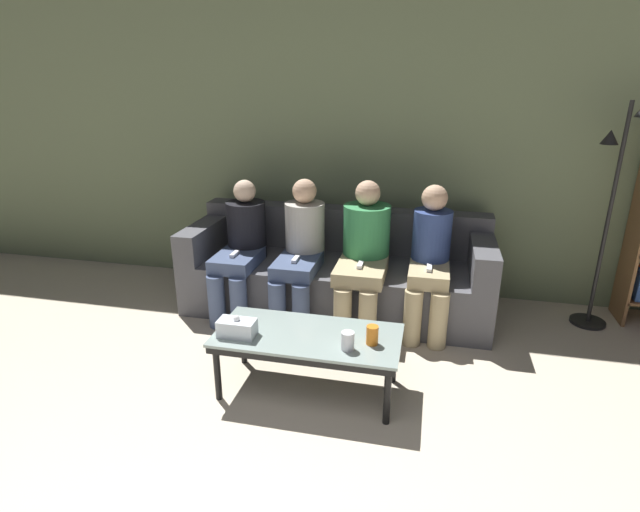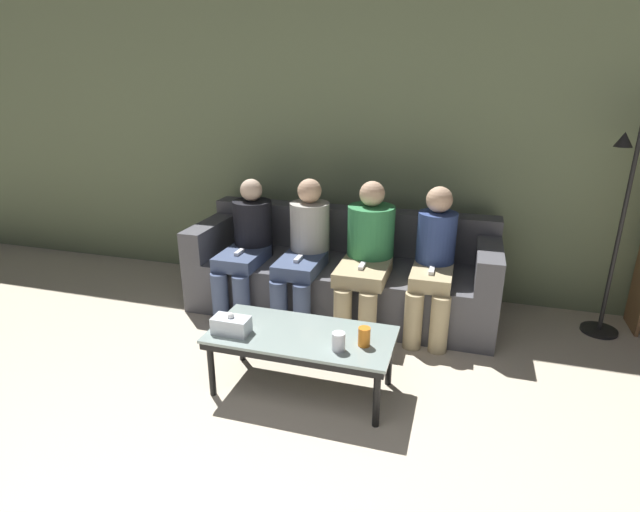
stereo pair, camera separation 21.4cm
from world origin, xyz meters
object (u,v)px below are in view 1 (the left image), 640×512
object	(u,v)px
seated_person_right_end	(430,257)
couch	(337,273)
tissue_box	(237,328)
standing_lamp	(616,194)
seated_person_mid_right	(364,250)
seated_person_left_end	(242,245)
coffee_table	(308,340)
cup_near_right	(348,341)
cup_near_left	(372,335)
seated_person_mid_left	(301,248)

from	to	relation	value
seated_person_right_end	couch	bearing A→B (deg)	163.62
tissue_box	standing_lamp	world-z (taller)	standing_lamp
couch	seated_person_mid_right	size ratio (longest dim) A/B	2.21
tissue_box	seated_person_left_end	distance (m)	1.18
coffee_table	tissue_box	size ratio (longest dim) A/B	5.00
couch	cup_near_right	bearing A→B (deg)	-76.59
coffee_table	seated_person_mid_right	xyz separation A→B (m)	(0.18, 1.01, 0.24)
cup_near_left	seated_person_mid_left	bearing A→B (deg)	124.07
couch	coffee_table	xyz separation A→B (m)	(0.06, -1.22, 0.05)
couch	seated_person_mid_right	xyz separation A→B (m)	(0.25, -0.21, 0.29)
seated_person_right_end	cup_near_left	bearing A→B (deg)	-105.68
cup_near_left	seated_person_mid_right	world-z (taller)	seated_person_mid_right
tissue_box	couch	bearing A→B (deg)	75.68
tissue_box	seated_person_mid_left	distance (m)	1.11
couch	seated_person_mid_left	size ratio (longest dim) A/B	2.23
tissue_box	standing_lamp	distance (m)	2.82
cup_near_right	tissue_box	xyz separation A→B (m)	(-0.66, 0.01, -0.00)
cup_near_right	coffee_table	bearing A→B (deg)	154.80
standing_lamp	seated_person_mid_right	bearing A→B (deg)	-168.75
coffee_table	standing_lamp	distance (m)	2.46
cup_near_left	standing_lamp	world-z (taller)	standing_lamp
seated_person_mid_left	seated_person_mid_right	bearing A→B (deg)	1.75
coffee_table	seated_person_mid_left	world-z (taller)	seated_person_mid_left
couch	coffee_table	bearing A→B (deg)	-87.16
seated_person_left_end	seated_person_right_end	distance (m)	1.47
cup_near_left	cup_near_right	distance (m)	0.16
couch	cup_near_right	xyz separation A→B (m)	(0.32, -1.34, 0.15)
tissue_box	seated_person_right_end	xyz separation A→B (m)	(1.07, 1.11, 0.13)
coffee_table	seated_person_left_end	world-z (taller)	seated_person_left_end
standing_lamp	seated_person_mid_right	world-z (taller)	standing_lamp
cup_near_right	seated_person_right_end	xyz separation A→B (m)	(0.42, 1.12, 0.13)
couch	seated_person_right_end	world-z (taller)	seated_person_right_end
coffee_table	seated_person_right_end	world-z (taller)	seated_person_right_end
tissue_box	standing_lamp	xyz separation A→B (m)	(2.34, 1.46, 0.59)
cup_near_left	cup_near_right	xyz separation A→B (m)	(-0.13, -0.09, -0.00)
tissue_box	seated_person_mid_left	size ratio (longest dim) A/B	0.20
seated_person_left_end	cup_near_left	bearing A→B (deg)	-40.90
seated_person_mid_left	seated_person_left_end	bearing A→B (deg)	179.80
cup_near_left	standing_lamp	bearing A→B (deg)	41.74
seated_person_left_end	cup_near_right	bearing A→B (deg)	-46.55
tissue_box	seated_person_mid_left	world-z (taller)	seated_person_mid_left
seated_person_left_end	seated_person_mid_left	distance (m)	0.49
standing_lamp	seated_person_mid_left	xyz separation A→B (m)	(-2.24, -0.36, -0.46)
standing_lamp	cup_near_left	bearing A→B (deg)	-138.26
couch	tissue_box	xyz separation A→B (m)	(-0.34, -1.33, 0.15)
couch	seated_person_right_end	distance (m)	0.81
seated_person_left_end	seated_person_right_end	bearing A→B (deg)	0.41
coffee_table	seated_person_right_end	xyz separation A→B (m)	(0.68, 1.00, 0.22)
couch	seated_person_right_end	bearing A→B (deg)	-16.38
seated_person_mid_right	couch	bearing A→B (deg)	138.94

